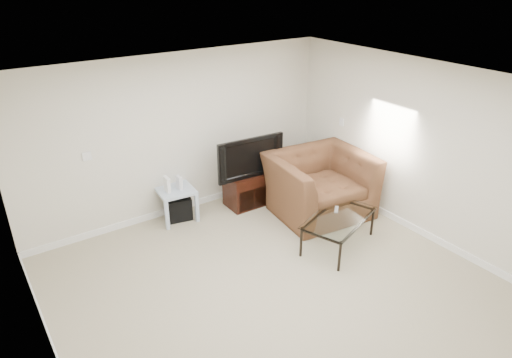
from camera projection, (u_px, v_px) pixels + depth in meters
floor at (278, 290)px, 5.58m from camera, size 5.00×5.00×0.00m
ceiling at (283, 88)px, 4.51m from camera, size 5.00×5.00×0.00m
wall_back at (180, 136)px, 6.90m from camera, size 5.00×0.02×2.50m
wall_left at (39, 280)px, 3.76m from camera, size 0.02×5.00×2.50m
wall_right at (424, 152)px, 6.32m from camera, size 0.02×5.00×2.50m
plate_back at (87, 156)px, 6.18m from camera, size 0.12×0.02×0.12m
plate_right_switch at (342, 122)px, 7.51m from camera, size 0.02×0.09×0.13m
plate_right_outlet at (350, 180)px, 7.69m from camera, size 0.02×0.08×0.12m
tv_stand at (247, 189)px, 7.45m from camera, size 0.67×0.47×0.55m
dvd_player at (248, 180)px, 7.34m from camera, size 0.35×0.25×0.05m
television at (247, 156)px, 7.17m from camera, size 1.07×0.28×0.66m
side_table at (177, 204)px, 7.04m from camera, size 0.58×0.58×0.51m
subwoofer at (178, 207)px, 7.10m from camera, size 0.43×0.43×0.36m
game_console at (167, 184)px, 6.81m from camera, size 0.06×0.17×0.23m
game_case at (179, 183)px, 6.90m from camera, size 0.06×0.15×0.20m
recliner at (320, 175)px, 7.07m from camera, size 1.58×1.13×1.29m
coffee_table at (338, 231)px, 6.38m from camera, size 1.30×1.01×0.45m
remote at (336, 209)px, 6.46m from camera, size 0.16×0.16×0.02m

